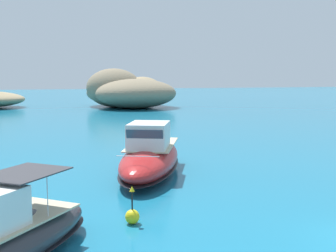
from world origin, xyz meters
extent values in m
ellipsoid|color=#9E8966|center=(11.02, 67.07, 2.90)|extent=(9.96, 10.63, 5.81)
ellipsoid|color=#84755B|center=(8.97, 63.72, 2.71)|extent=(21.44, 21.10, 5.42)
ellipsoid|color=#84755B|center=(8.48, 68.78, 2.65)|extent=(21.23, 22.32, 5.29)
ellipsoid|color=#84755B|center=(5.75, 68.38, 3.70)|extent=(14.15, 14.24, 7.40)
cube|color=#C6B793|center=(-11.76, 2.81, 1.29)|extent=(4.59, 4.76, 0.06)
cube|color=#333338|center=(-11.21, 3.42, 2.61)|extent=(3.08, 3.12, 0.04)
cylinder|color=silver|center=(-10.57, 2.84, 1.95)|extent=(0.03, 0.03, 1.32)
cylinder|color=silver|center=(-11.84, 4.00, 1.95)|extent=(0.03, 0.03, 1.32)
ellipsoid|color=red|center=(-4.22, 12.60, 0.86)|extent=(7.20, 10.46, 1.73)
ellipsoid|color=black|center=(-4.22, 12.60, 0.47)|extent=(7.35, 10.67, 0.21)
cube|color=#C6B793|center=(-3.89, 13.28, 1.60)|extent=(4.78, 6.15, 0.06)
cube|color=silver|center=(-4.45, 12.14, 2.34)|extent=(3.17, 3.49, 1.42)
cube|color=#2D4756|center=(-5.08, 10.85, 2.48)|extent=(1.92, 1.15, 0.75)
cylinder|color=silver|center=(-5.97, 9.04, 1.78)|extent=(1.93, 0.97, 0.04)
sphere|color=yellow|center=(-7.37, 4.81, 0.28)|extent=(0.56, 0.56, 0.56)
cylinder|color=black|center=(-7.37, 4.81, 0.78)|extent=(0.06, 0.06, 1.00)
cone|color=yellow|center=(-7.37, 4.81, 1.38)|extent=(0.20, 0.20, 0.20)
camera|label=1|loc=(-11.21, -9.96, 5.57)|focal=43.89mm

